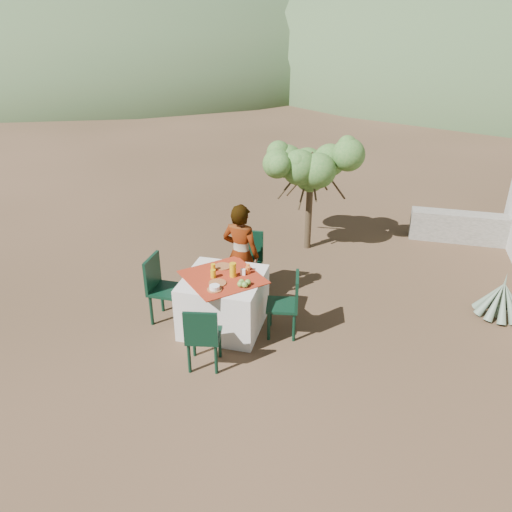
{
  "coord_description": "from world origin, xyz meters",
  "views": [
    {
      "loc": [
        1.63,
        -5.84,
        3.89
      ],
      "look_at": [
        0.13,
        0.01,
        0.92
      ],
      "focal_mm": 35.0,
      "sensor_mm": 36.0,
      "label": 1
    }
  ],
  "objects_px": {
    "table": "(224,302)",
    "chair_right": "(288,302)",
    "person": "(241,254)",
    "agave": "(501,299)",
    "chair_left": "(161,286)",
    "juice_pitcher": "(233,270)",
    "chair_near": "(203,335)",
    "shrub_tree": "(314,171)",
    "chair_far": "(247,260)"
  },
  "relations": [
    {
      "from": "chair_left",
      "to": "shrub_tree",
      "type": "height_order",
      "value": "shrub_tree"
    },
    {
      "from": "chair_right",
      "to": "chair_left",
      "type": "bearing_deg",
      "value": -96.93
    },
    {
      "from": "chair_left",
      "to": "shrub_tree",
      "type": "xyz_separation_m",
      "value": [
        1.63,
        2.89,
        0.89
      ]
    },
    {
      "from": "person",
      "to": "juice_pitcher",
      "type": "relative_size",
      "value": 7.9
    },
    {
      "from": "chair_far",
      "to": "chair_right",
      "type": "bearing_deg",
      "value": -53.1
    },
    {
      "from": "table",
      "to": "chair_far",
      "type": "xyz_separation_m",
      "value": [
        0.06,
        1.0,
        0.15
      ]
    },
    {
      "from": "chair_near",
      "to": "chair_right",
      "type": "bearing_deg",
      "value": -141.28
    },
    {
      "from": "shrub_tree",
      "to": "agave",
      "type": "xyz_separation_m",
      "value": [
        2.93,
        -1.62,
        -1.17
      ]
    },
    {
      "from": "chair_left",
      "to": "juice_pitcher",
      "type": "height_order",
      "value": "juice_pitcher"
    },
    {
      "from": "chair_left",
      "to": "shrub_tree",
      "type": "bearing_deg",
      "value": -29.18
    },
    {
      "from": "chair_right",
      "to": "agave",
      "type": "bearing_deg",
      "value": 103.48
    },
    {
      "from": "chair_far",
      "to": "chair_near",
      "type": "relative_size",
      "value": 1.12
    },
    {
      "from": "chair_near",
      "to": "person",
      "type": "bearing_deg",
      "value": -100.71
    },
    {
      "from": "person",
      "to": "shrub_tree",
      "type": "distance_m",
      "value": 2.36
    },
    {
      "from": "chair_right",
      "to": "juice_pitcher",
      "type": "height_order",
      "value": "juice_pitcher"
    },
    {
      "from": "table",
      "to": "chair_left",
      "type": "distance_m",
      "value": 0.89
    },
    {
      "from": "agave",
      "to": "person",
      "type": "bearing_deg",
      "value": -171.75
    },
    {
      "from": "table",
      "to": "chair_right",
      "type": "bearing_deg",
      "value": 2.18
    },
    {
      "from": "chair_right",
      "to": "shrub_tree",
      "type": "xyz_separation_m",
      "value": [
        -0.12,
        2.81,
        0.93
      ]
    },
    {
      "from": "person",
      "to": "agave",
      "type": "distance_m",
      "value": 3.72
    },
    {
      "from": "chair_right",
      "to": "shrub_tree",
      "type": "height_order",
      "value": "shrub_tree"
    },
    {
      "from": "juice_pitcher",
      "to": "chair_near",
      "type": "bearing_deg",
      "value": -94.98
    },
    {
      "from": "person",
      "to": "juice_pitcher",
      "type": "distance_m",
      "value": 0.67
    },
    {
      "from": "person",
      "to": "shrub_tree",
      "type": "relative_size",
      "value": 0.85
    },
    {
      "from": "table",
      "to": "agave",
      "type": "bearing_deg",
      "value": 18.37
    },
    {
      "from": "person",
      "to": "juice_pitcher",
      "type": "xyz_separation_m",
      "value": [
        0.08,
        -0.66,
        0.1
      ]
    },
    {
      "from": "agave",
      "to": "chair_near",
      "type": "bearing_deg",
      "value": -149.39
    },
    {
      "from": "person",
      "to": "agave",
      "type": "height_order",
      "value": "person"
    },
    {
      "from": "shrub_tree",
      "to": "juice_pitcher",
      "type": "distance_m",
      "value": 2.93
    },
    {
      "from": "chair_right",
      "to": "agave",
      "type": "relative_size",
      "value": 1.18
    },
    {
      "from": "shrub_tree",
      "to": "juice_pitcher",
      "type": "relative_size",
      "value": 9.31
    },
    {
      "from": "chair_near",
      "to": "juice_pitcher",
      "type": "distance_m",
      "value": 1.05
    },
    {
      "from": "chair_right",
      "to": "juice_pitcher",
      "type": "relative_size",
      "value": 4.55
    },
    {
      "from": "chair_far",
      "to": "person",
      "type": "xyz_separation_m",
      "value": [
        -0.01,
        -0.3,
        0.23
      ]
    },
    {
      "from": "chair_far",
      "to": "agave",
      "type": "bearing_deg",
      "value": 0.23
    },
    {
      "from": "chair_far",
      "to": "agave",
      "type": "relative_size",
      "value": 1.29
    },
    {
      "from": "table",
      "to": "person",
      "type": "relative_size",
      "value": 0.85
    },
    {
      "from": "chair_right",
      "to": "shrub_tree",
      "type": "bearing_deg",
      "value": 172.91
    },
    {
      "from": "chair_far",
      "to": "agave",
      "type": "distance_m",
      "value": 3.65
    },
    {
      "from": "chair_right",
      "to": "agave",
      "type": "height_order",
      "value": "chair_right"
    },
    {
      "from": "chair_left",
      "to": "juice_pitcher",
      "type": "relative_size",
      "value": 4.92
    },
    {
      "from": "chair_near",
      "to": "juice_pitcher",
      "type": "bearing_deg",
      "value": -105.57
    },
    {
      "from": "table",
      "to": "shrub_tree",
      "type": "distance_m",
      "value": 3.12
    },
    {
      "from": "agave",
      "to": "juice_pitcher",
      "type": "relative_size",
      "value": 3.84
    },
    {
      "from": "person",
      "to": "shrub_tree",
      "type": "bearing_deg",
      "value": -98.2
    },
    {
      "from": "chair_left",
      "to": "juice_pitcher",
      "type": "xyz_separation_m",
      "value": [
        1.0,
        0.09,
        0.33
      ]
    },
    {
      "from": "chair_near",
      "to": "agave",
      "type": "distance_m",
      "value": 4.24
    },
    {
      "from": "chair_near",
      "to": "person",
      "type": "relative_size",
      "value": 0.56
    },
    {
      "from": "chair_left",
      "to": "agave",
      "type": "bearing_deg",
      "value": -74.23
    },
    {
      "from": "agave",
      "to": "juice_pitcher",
      "type": "height_order",
      "value": "juice_pitcher"
    }
  ]
}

